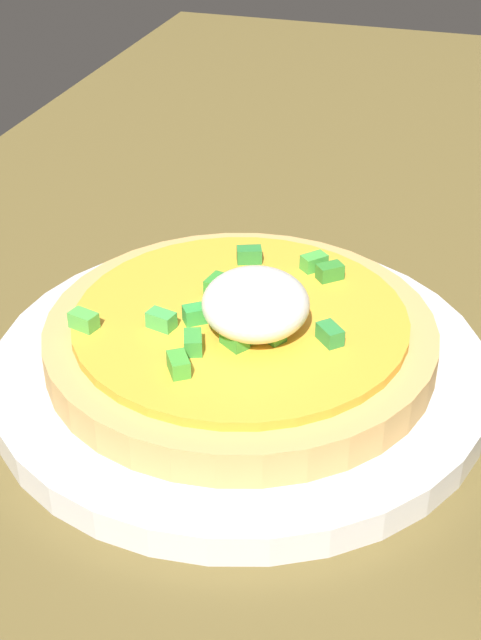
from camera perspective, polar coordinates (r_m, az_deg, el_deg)
The scene contains 3 objects.
dining_table at distance 47.49cm, azimuth 13.01°, elevation -4.63°, with size 126.60×76.34×3.41cm, color brown.
plate at distance 43.98cm, azimuth 0.00°, elevation -3.02°, with size 24.23×24.23×1.52cm, color silver.
pizza at distance 42.69cm, azimuth 0.07°, elevation -0.84°, with size 18.87×18.87×5.19cm.
Camera 1 is at (38.11, 0.64, 30.03)cm, focal length 49.87 mm.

